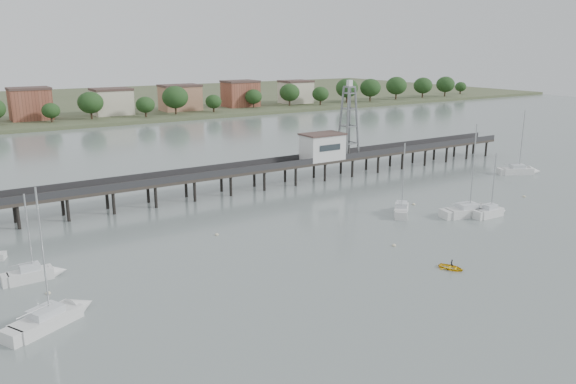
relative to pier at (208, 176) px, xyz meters
name	(u,v)px	position (x,y,z in m)	size (l,w,h in m)	color
ground_plane	(487,339)	(0.00, -60.00, -3.79)	(500.00, 500.00, 0.00)	slate
pier	(208,176)	(0.00, 0.00, 0.00)	(150.00, 5.00, 5.50)	#2D2823
pier_building	(322,146)	(25.00, 0.00, 2.87)	(8.40, 5.40, 5.30)	silver
lattice_tower	(349,122)	(31.50, 0.00, 7.31)	(3.20, 3.20, 15.50)	slate
sailboat_b	(39,274)	(-32.14, -23.07, -3.14)	(6.40, 2.02, 10.69)	silver
sailboat_d	(475,211)	(30.99, -33.26, -3.16)	(9.79, 4.60, 15.45)	silver
sailboat_a	(60,315)	(-32.23, -35.09, -3.16)	(9.02, 6.36, 14.53)	silver
sailboat_c	(402,209)	(21.89, -26.07, -3.15)	(6.64, 6.57, 12.05)	silver
sailboat_e	(523,171)	(63.39, -19.02, -3.16)	(8.74, 5.95, 14.03)	silver
sailboat_f	(493,212)	(32.74, -35.23, -3.14)	(6.32, 1.94, 10.58)	silver
yellow_dinghy	(451,269)	(10.21, -46.75, -3.79)	(2.16, 0.63, 3.02)	yellow
dinghy_occupant	(451,269)	(10.21, -46.75, -3.79)	(0.36, 0.99, 0.24)	black
mooring_buoys	(345,229)	(8.78, -27.92, -3.71)	(79.71, 17.48, 0.39)	beige
far_shore	(36,105)	(0.36, 179.58, -2.85)	(500.00, 170.00, 10.40)	#475133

